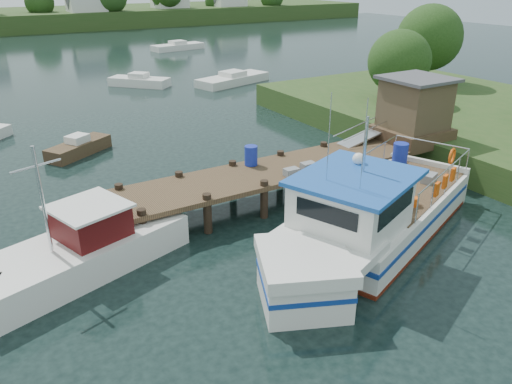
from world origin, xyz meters
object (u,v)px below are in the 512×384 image
moored_b (139,81)px  moored_c (233,79)px  lobster_boat (368,219)px  work_boat (68,256)px  moored_rowboat (79,147)px  dock (375,130)px  moored_far (178,46)px

moored_b → moored_c: (7.44, -3.31, -0.02)m
lobster_boat → work_boat: bearing=138.0°
moored_rowboat → moored_b: (8.75, 15.50, 0.02)m
dock → moored_b: (-2.83, 25.83, -1.82)m
lobster_boat → moored_far: lobster_boat is taller
work_boat → moored_rowboat: (3.07, 11.94, -0.32)m
dock → moored_rowboat: size_ratio=4.33×
dock → work_boat: 14.81m
moored_far → moored_b: 22.18m
moored_b → work_boat: bearing=-101.3°
dock → lobster_boat: size_ratio=1.39×
dock → moored_far: 45.62m
moored_rowboat → moored_b: 17.80m
work_boat → moored_rowboat: size_ratio=2.24×
work_boat → moored_rowboat: work_boat is taller
moored_far → moored_b: moored_b is taller
lobster_boat → moored_far: size_ratio=1.73×
lobster_boat → moored_c: lobster_boat is taller
dock → moored_far: dock is taller
moored_far → moored_c: (-4.16, -22.22, -0.01)m
dock → moored_b: size_ratio=3.32×
work_boat → moored_c: work_boat is taller
moored_b → moored_far: bearing=70.4°
moored_far → moored_c: moored_far is taller
dock → moored_b: bearing=96.3°
dock → work_boat: (-14.65, -1.61, -1.52)m
moored_far → work_boat: bearing=-139.8°
work_boat → moored_far: 51.93m
dock → moored_rowboat: dock is taller
moored_rowboat → moored_c: size_ratio=0.52×
work_boat → moored_rowboat: bearing=57.8°
moored_rowboat → dock: bearing=-44.3°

